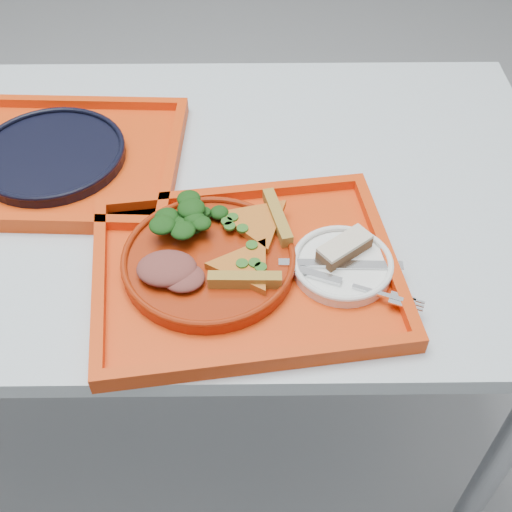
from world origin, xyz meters
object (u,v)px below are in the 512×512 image
dinner_plate (209,262)px  navy_plate (52,156)px  tray_far (53,162)px  dessert_bar (345,248)px  tray_main (246,273)px

dinner_plate → navy_plate: bearing=138.3°
navy_plate → dinner_plate: bearing=-41.7°
tray_far → dinner_plate: (0.29, -0.26, 0.02)m
tray_far → dessert_bar: dessert_bar is taller
tray_far → tray_main: bearing=-35.5°
tray_far → dinner_plate: bearing=-39.3°
dinner_plate → navy_plate: dinner_plate is taller
dinner_plate → dessert_bar: (0.20, 0.01, 0.02)m
tray_far → dessert_bar: 0.55m
tray_main → tray_far: same height
tray_far → dessert_bar: bearing=-24.2°
tray_main → dinner_plate: size_ratio=1.73×
tray_far → navy_plate: bearing=-177.6°
tray_main → dessert_bar: (0.15, 0.02, 0.03)m
dessert_bar → navy_plate: bearing=115.5°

